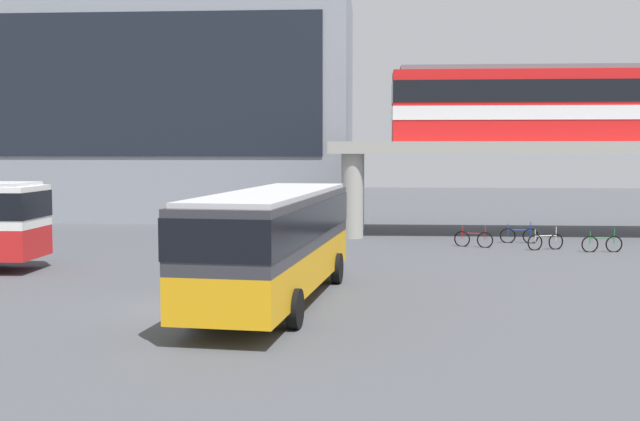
# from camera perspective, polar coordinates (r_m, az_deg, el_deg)

# --- Properties ---
(ground_plane) EXTENTS (120.00, 120.00, 0.00)m
(ground_plane) POSITION_cam_1_polar(r_m,az_deg,el_deg) (31.45, -5.29, -3.54)
(ground_plane) COLOR #47494F
(station_building) EXTENTS (27.11, 15.11, 14.95)m
(station_building) POSITION_cam_1_polar(r_m,az_deg,el_deg) (54.41, -12.33, 7.64)
(station_building) COLOR gray
(station_building) RESTS_ON ground_plane
(elevated_platform) EXTENTS (29.05, 5.70, 4.80)m
(elevated_platform) POSITION_cam_1_polar(r_m,az_deg,el_deg) (42.29, 20.89, 3.80)
(elevated_platform) COLOR #9E9B93
(elevated_platform) RESTS_ON ground_plane
(train) EXTENTS (18.86, 2.96, 3.84)m
(train) POSITION_cam_1_polar(r_m,az_deg,el_deg) (41.84, 18.49, 7.53)
(train) COLOR red
(train) RESTS_ON elevated_platform
(bus_main) EXTENTS (3.77, 11.26, 3.22)m
(bus_main) POSITION_cam_1_polar(r_m,az_deg,el_deg) (22.07, -3.37, -1.75)
(bus_main) COLOR orange
(bus_main) RESTS_ON ground_plane
(bicycle_blue) EXTENTS (1.79, 0.20, 1.04)m
(bicycle_blue) POSITION_cam_1_polar(r_m,az_deg,el_deg) (37.56, 14.51, -1.81)
(bicycle_blue) COLOR black
(bicycle_blue) RESTS_ON ground_plane
(bicycle_silver) EXTENTS (1.70, 0.68, 1.04)m
(bicycle_silver) POSITION_cam_1_polar(r_m,az_deg,el_deg) (35.35, 16.33, -2.23)
(bicycle_silver) COLOR black
(bicycle_silver) RESTS_ON ground_plane
(bicycle_green) EXTENTS (1.79, 0.23, 1.04)m
(bicycle_green) POSITION_cam_1_polar(r_m,az_deg,el_deg) (35.32, 20.13, -2.33)
(bicycle_green) COLOR black
(bicycle_green) RESTS_ON ground_plane
(bicycle_red) EXTENTS (1.69, 0.70, 1.04)m
(bicycle_red) POSITION_cam_1_polar(r_m,az_deg,el_deg) (35.59, 11.28, -2.09)
(bicycle_red) COLOR black
(bicycle_red) RESTS_ON ground_plane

